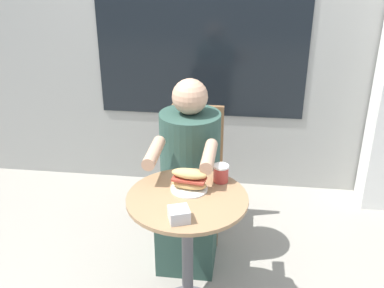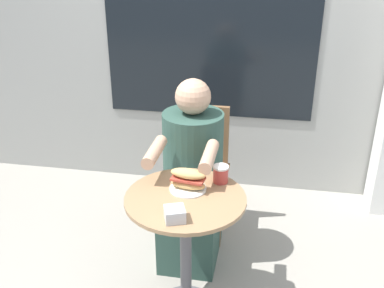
% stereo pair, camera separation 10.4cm
% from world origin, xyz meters
% --- Properties ---
extents(storefront_wall, '(8.00, 0.09, 2.80)m').
position_xyz_m(storefront_wall, '(-0.00, 1.49, 1.40)').
color(storefront_wall, '#9E9E99').
rests_on(storefront_wall, ground_plane).
extents(cafe_table, '(0.60, 0.60, 0.73)m').
position_xyz_m(cafe_table, '(0.00, 0.00, 0.52)').
color(cafe_table, '#997551').
rests_on(cafe_table, ground_plane).
extents(diner_chair, '(0.38, 0.38, 0.87)m').
position_xyz_m(diner_chair, '(-0.05, 0.84, 0.52)').
color(diner_chair, brown).
rests_on(diner_chair, ground_plane).
extents(seated_diner, '(0.36, 0.65, 1.17)m').
position_xyz_m(seated_diner, '(-0.06, 0.49, 0.50)').
color(seated_diner, '#2D4C42').
rests_on(seated_diner, ground_plane).
extents(sandwich_on_plate, '(0.19, 0.19, 0.11)m').
position_xyz_m(sandwich_on_plate, '(0.00, 0.07, 0.78)').
color(sandwich_on_plate, white).
rests_on(sandwich_on_plate, cafe_table).
extents(drink_cup, '(0.08, 0.08, 0.09)m').
position_xyz_m(drink_cup, '(0.15, 0.18, 0.78)').
color(drink_cup, '#B73D38').
rests_on(drink_cup, cafe_table).
extents(napkin_box, '(0.12, 0.12, 0.06)m').
position_xyz_m(napkin_box, '(-0.01, -0.20, 0.76)').
color(napkin_box, silver).
rests_on(napkin_box, cafe_table).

